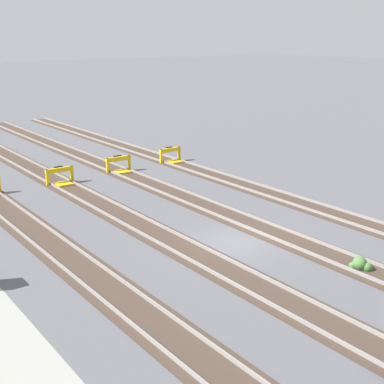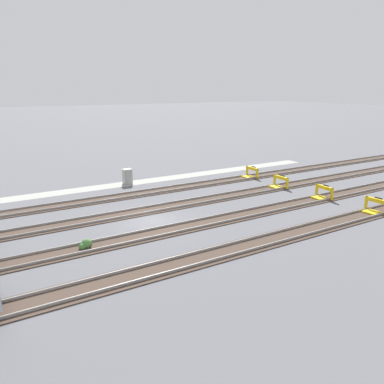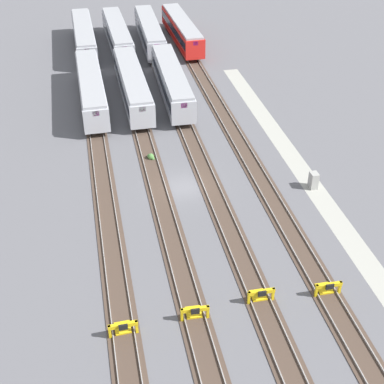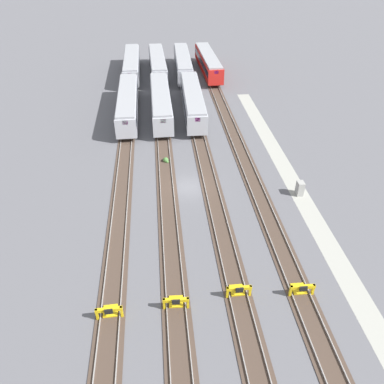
# 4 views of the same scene
# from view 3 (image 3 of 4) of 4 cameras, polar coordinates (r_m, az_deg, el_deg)

# --- Properties ---
(ground_plane) EXTENTS (400.00, 400.00, 0.00)m
(ground_plane) POSITION_cam_3_polar(r_m,az_deg,el_deg) (50.41, -0.83, 0.55)
(ground_plane) COLOR #5B5B60
(service_walkway) EXTENTS (54.00, 2.00, 0.01)m
(service_walkway) POSITION_cam_3_polar(r_m,az_deg,el_deg) (53.58, 11.77, 2.03)
(service_walkway) COLOR #9E9E93
(service_walkway) RESTS_ON ground
(rail_track_nearest) EXTENTS (90.00, 2.23, 0.21)m
(rail_track_nearest) POSITION_cam_3_polar(r_m,az_deg,el_deg) (52.07, 7.23, 1.54)
(rail_track_nearest) COLOR #47382D
(rail_track_nearest) RESTS_ON ground
(rail_track_near_inner) EXTENTS (90.00, 2.24, 0.21)m
(rail_track_near_inner) POSITION_cam_3_polar(r_m,az_deg,el_deg) (50.83, 1.92, 0.91)
(rail_track_near_inner) COLOR #47382D
(rail_track_near_inner) RESTS_ON ground
(rail_track_middle) EXTENTS (90.00, 2.24, 0.21)m
(rail_track_middle) POSITION_cam_3_polar(r_m,az_deg,el_deg) (50.05, -3.61, 0.26)
(rail_track_middle) COLOR #47382D
(rail_track_middle) RESTS_ON ground
(rail_track_far_inner) EXTENTS (90.00, 2.23, 0.21)m
(rail_track_far_inner) POSITION_cam_3_polar(r_m,az_deg,el_deg) (49.76, -9.26, -0.42)
(rail_track_far_inner) COLOR #47382D
(rail_track_far_inner) RESTS_ON ground
(subway_car_front_row_leftmost) EXTENTS (18.02, 2.99, 3.70)m
(subway_car_front_row_leftmost) POSITION_cam_3_polar(r_m,az_deg,el_deg) (66.54, -6.37, 11.29)
(subway_car_front_row_leftmost) COLOR #ADAFB7
(subway_car_front_row_leftmost) RESTS_ON ground
(subway_car_front_row_left_inner) EXTENTS (18.03, 3.03, 3.70)m
(subway_car_front_row_left_inner) POSITION_cam_3_polar(r_m,az_deg,el_deg) (66.31, -10.71, 10.81)
(subway_car_front_row_left_inner) COLOR #ADAFB7
(subway_car_front_row_left_inner) RESTS_ON ground
(subway_car_front_row_centre) EXTENTS (18.06, 3.27, 3.70)m
(subway_car_front_row_centre) POSITION_cam_3_polar(r_m,az_deg,el_deg) (85.38, -1.10, 16.86)
(subway_car_front_row_centre) COLOR red
(subway_car_front_row_centre) RESTS_ON ground
(subway_car_front_row_right_inner) EXTENTS (18.06, 3.25, 3.70)m
(subway_car_front_row_right_inner) POSITION_cam_3_polar(r_m,az_deg,el_deg) (84.18, -7.96, 16.28)
(subway_car_front_row_right_inner) COLOR #ADAFB7
(subway_car_front_row_right_inner) RESTS_ON ground
(subway_car_front_row_rightmost) EXTENTS (18.03, 3.04, 3.70)m
(subway_car_front_row_rightmost) POSITION_cam_3_polar(r_m,az_deg,el_deg) (84.20, -11.45, 15.95)
(subway_car_front_row_rightmost) COLOR #ADAFB7
(subway_car_front_row_rightmost) RESTS_ON ground
(subway_car_back_row_leftmost) EXTENTS (18.06, 3.23, 3.70)m
(subway_car_back_row_leftmost) POSITION_cam_3_polar(r_m,az_deg,el_deg) (84.64, -4.54, 16.60)
(subway_car_back_row_leftmost) COLOR #ADAFB7
(subway_car_back_row_leftmost) RESTS_ON ground
(subway_car_back_row_centre) EXTENTS (18.06, 3.27, 3.70)m
(subway_car_back_row_centre) POSITION_cam_3_polar(r_m,az_deg,el_deg) (67.11, -2.18, 11.70)
(subway_car_back_row_centre) COLOR #ADAFB7
(subway_car_back_row_centre) RESTS_ON ground
(bumper_stop_nearest_track) EXTENTS (1.36, 2.00, 1.22)m
(bumper_stop_nearest_track) POSITION_cam_3_polar(r_m,az_deg,el_deg) (40.64, 14.16, -9.85)
(bumper_stop_nearest_track) COLOR gold
(bumper_stop_nearest_track) RESTS_ON ground
(bumper_stop_near_inner_track) EXTENTS (1.34, 2.00, 1.22)m
(bumper_stop_near_inner_track) POSITION_cam_3_polar(r_m,az_deg,el_deg) (39.27, 7.25, -10.78)
(bumper_stop_near_inner_track) COLOR gold
(bumper_stop_near_inner_track) RESTS_ON ground
(bumper_stop_middle_track) EXTENTS (1.38, 2.01, 1.22)m
(bumper_stop_middle_track) POSITION_cam_3_polar(r_m,az_deg,el_deg) (37.84, 0.25, -12.65)
(bumper_stop_middle_track) COLOR gold
(bumper_stop_middle_track) RESTS_ON ground
(bumper_stop_far_inner_track) EXTENTS (1.37, 2.01, 1.22)m
(bumper_stop_far_inner_track) POSITION_cam_3_polar(r_m,az_deg,el_deg) (37.20, -7.38, -14.13)
(bumper_stop_far_inner_track) COLOR gold
(bumper_stop_far_inner_track) RESTS_ON ground
(electrical_cabinet) EXTENTS (0.90, 0.73, 1.60)m
(electrical_cabinet) POSITION_cam_3_polar(r_m,az_deg,el_deg) (51.15, 12.83, 1.22)
(electrical_cabinet) COLOR #9E9E99
(electrical_cabinet) RESTS_ON ground
(weed_clump) EXTENTS (0.92, 0.70, 0.64)m
(weed_clump) POSITION_cam_3_polar(r_m,az_deg,el_deg) (54.74, -4.42, 3.78)
(weed_clump) COLOR #4C7F3D
(weed_clump) RESTS_ON ground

